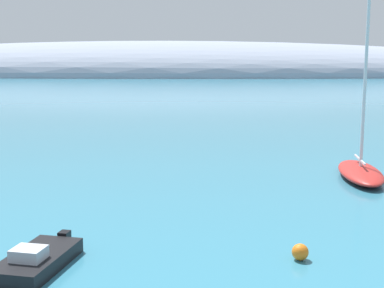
% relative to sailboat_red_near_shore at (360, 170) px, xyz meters
% --- Properties ---
extents(distant_ridge, '(334.20, 78.91, 27.92)m').
position_rel_sailboat_red_near_shore_xyz_m(distant_ridge, '(-31.72, 189.82, -0.52)').
color(distant_ridge, '#8E99AD').
rests_on(distant_ridge, ground).
extents(sailboat_red_near_shore, '(2.87, 6.96, 10.49)m').
position_rel_sailboat_red_near_shore_xyz_m(sailboat_red_near_shore, '(0.00, 0.00, 0.00)').
color(sailboat_red_near_shore, red).
rests_on(sailboat_red_near_shore, water).
extents(motorboat_black_foreground, '(2.33, 4.19, 0.91)m').
position_rel_sailboat_red_near_shore_xyz_m(motorboat_black_foreground, '(-14.66, -13.91, -0.21)').
color(motorboat_black_foreground, black).
rests_on(motorboat_black_foreground, water).
extents(mooring_buoy_orange, '(0.59, 0.59, 0.59)m').
position_rel_sailboat_red_near_shore_xyz_m(mooring_buoy_orange, '(-5.68, -12.88, -0.22)').
color(mooring_buoy_orange, orange).
rests_on(mooring_buoy_orange, water).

